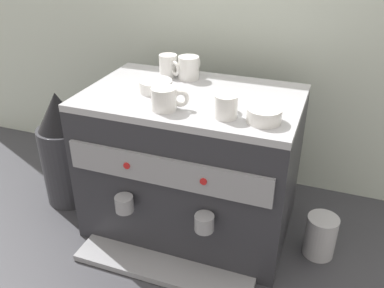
{
  "coord_description": "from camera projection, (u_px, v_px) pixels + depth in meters",
  "views": [
    {
      "loc": [
        0.41,
        -1.11,
        0.96
      ],
      "look_at": [
        0.0,
        0.0,
        0.32
      ],
      "focal_mm": 38.66,
      "sensor_mm": 36.0,
      "label": 1
    }
  ],
  "objects": [
    {
      "name": "ground_plane",
      "position": [
        192.0,
        220.0,
        1.5
      ],
      "size": [
        4.0,
        4.0,
        0.0
      ],
      "primitive_type": "plane",
      "color": "#38383D"
    },
    {
      "name": "tiled_backsplash_wall",
      "position": [
        228.0,
        35.0,
        1.54
      ],
      "size": [
        2.8,
        0.03,
        1.16
      ],
      "primitive_type": "cube",
      "color": "silver",
      "rests_on": "ground_plane"
    },
    {
      "name": "espresso_machine",
      "position": [
        192.0,
        163.0,
        1.38
      ],
      "size": [
        0.67,
        0.54,
        0.49
      ],
      "color": "#2D2D33",
      "rests_on": "ground_plane"
    },
    {
      "name": "ceramic_cup_0",
      "position": [
        169.0,
        65.0,
        1.4
      ],
      "size": [
        0.09,
        0.07,
        0.07
      ],
      "color": "white",
      "rests_on": "espresso_machine"
    },
    {
      "name": "ceramic_cup_1",
      "position": [
        226.0,
        106.0,
        1.11
      ],
      "size": [
        0.06,
        0.1,
        0.06
      ],
      "color": "white",
      "rests_on": "espresso_machine"
    },
    {
      "name": "ceramic_cup_2",
      "position": [
        165.0,
        99.0,
        1.15
      ],
      "size": [
        0.1,
        0.07,
        0.06
      ],
      "color": "white",
      "rests_on": "espresso_machine"
    },
    {
      "name": "ceramic_cup_3",
      "position": [
        189.0,
        67.0,
        1.38
      ],
      "size": [
        0.07,
        0.11,
        0.08
      ],
      "color": "white",
      "rests_on": "espresso_machine"
    },
    {
      "name": "ceramic_bowl_0",
      "position": [
        156.0,
        86.0,
        1.28
      ],
      "size": [
        0.1,
        0.1,
        0.04
      ],
      "color": "white",
      "rests_on": "espresso_machine"
    },
    {
      "name": "ceramic_bowl_1",
      "position": [
        264.0,
        116.0,
        1.09
      ],
      "size": [
        0.09,
        0.09,
        0.04
      ],
      "color": "white",
      "rests_on": "espresso_machine"
    },
    {
      "name": "coffee_grinder",
      "position": [
        64.0,
        151.0,
        1.53
      ],
      "size": [
        0.18,
        0.18,
        0.44
      ],
      "color": "#333338",
      "rests_on": "ground_plane"
    },
    {
      "name": "milk_pitcher",
      "position": [
        321.0,
        236.0,
        1.32
      ],
      "size": [
        0.1,
        0.1,
        0.14
      ],
      "primitive_type": "cylinder",
      "color": "#B7B7BC",
      "rests_on": "ground_plane"
    }
  ]
}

